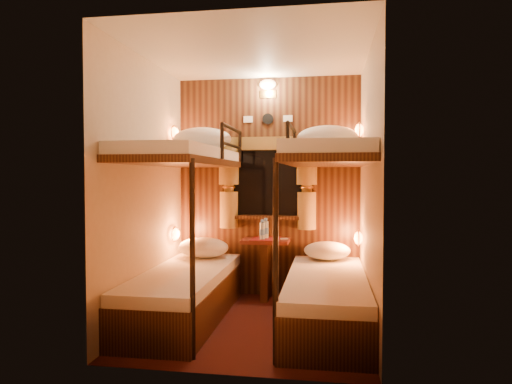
% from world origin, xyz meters
% --- Properties ---
extents(floor, '(2.10, 2.10, 0.00)m').
position_xyz_m(floor, '(0.00, 0.00, 0.00)').
color(floor, '#37160F').
rests_on(floor, ground).
extents(ceiling, '(2.10, 2.10, 0.00)m').
position_xyz_m(ceiling, '(0.00, 0.00, 2.40)').
color(ceiling, silver).
rests_on(ceiling, wall_back).
extents(wall_back, '(2.40, 0.00, 2.40)m').
position_xyz_m(wall_back, '(0.00, 1.05, 1.20)').
color(wall_back, '#C6B293').
rests_on(wall_back, floor).
extents(wall_front, '(2.40, 0.00, 2.40)m').
position_xyz_m(wall_front, '(0.00, -1.05, 1.20)').
color(wall_front, '#C6B293').
rests_on(wall_front, floor).
extents(wall_left, '(0.00, 2.40, 2.40)m').
position_xyz_m(wall_left, '(-1.00, 0.00, 1.20)').
color(wall_left, '#C6B293').
rests_on(wall_left, floor).
extents(wall_right, '(0.00, 2.40, 2.40)m').
position_xyz_m(wall_right, '(1.00, 0.00, 1.20)').
color(wall_right, '#C6B293').
rests_on(wall_right, floor).
extents(back_panel, '(2.00, 0.03, 2.40)m').
position_xyz_m(back_panel, '(0.00, 1.04, 1.20)').
color(back_panel, black).
rests_on(back_panel, floor).
extents(bunk_left, '(0.72, 1.90, 1.82)m').
position_xyz_m(bunk_left, '(-0.65, 0.07, 0.56)').
color(bunk_left, black).
rests_on(bunk_left, floor).
extents(bunk_right, '(0.72, 1.90, 1.82)m').
position_xyz_m(bunk_right, '(0.65, 0.07, 0.56)').
color(bunk_right, black).
rests_on(bunk_right, floor).
extents(window, '(1.00, 0.12, 0.79)m').
position_xyz_m(window, '(0.00, 1.00, 1.18)').
color(window, black).
rests_on(window, back_panel).
extents(curtains, '(1.10, 0.22, 1.00)m').
position_xyz_m(curtains, '(0.00, 0.97, 1.26)').
color(curtains, olive).
rests_on(curtains, back_panel).
extents(back_fixtures, '(0.54, 0.09, 0.48)m').
position_xyz_m(back_fixtures, '(0.00, 1.00, 2.25)').
color(back_fixtures, black).
rests_on(back_fixtures, back_panel).
extents(reading_lamps, '(2.00, 0.20, 1.25)m').
position_xyz_m(reading_lamps, '(-0.00, 0.70, 1.24)').
color(reading_lamps, orange).
rests_on(reading_lamps, wall_left).
extents(table, '(0.50, 0.34, 0.66)m').
position_xyz_m(table, '(0.00, 0.85, 0.41)').
color(table, '#542413').
rests_on(table, floor).
extents(bottle_left, '(0.06, 0.06, 0.21)m').
position_xyz_m(bottle_left, '(-0.03, 0.79, 0.74)').
color(bottle_left, '#99BFE5').
rests_on(bottle_left, table).
extents(bottle_right, '(0.06, 0.06, 0.22)m').
position_xyz_m(bottle_right, '(-0.00, 0.89, 0.74)').
color(bottle_right, '#99BFE5').
rests_on(bottle_right, table).
extents(sachet_a, '(0.10, 0.09, 0.01)m').
position_xyz_m(sachet_a, '(0.19, 0.89, 0.65)').
color(sachet_a, silver).
rests_on(sachet_a, table).
extents(sachet_b, '(0.09, 0.07, 0.01)m').
position_xyz_m(sachet_b, '(0.19, 0.86, 0.65)').
color(sachet_b, silver).
rests_on(sachet_b, table).
extents(pillow_lower_left, '(0.54, 0.39, 0.21)m').
position_xyz_m(pillow_lower_left, '(-0.65, 0.71, 0.56)').
color(pillow_lower_left, silver).
rests_on(pillow_lower_left, bunk_left).
extents(pillow_lower_right, '(0.48, 0.34, 0.19)m').
position_xyz_m(pillow_lower_right, '(0.65, 0.79, 0.55)').
color(pillow_lower_right, silver).
rests_on(pillow_lower_right, bunk_right).
extents(pillow_upper_left, '(0.62, 0.44, 0.24)m').
position_xyz_m(pillow_upper_left, '(-0.65, 0.68, 1.71)').
color(pillow_upper_left, silver).
rests_on(pillow_upper_left, bunk_left).
extents(pillow_upper_right, '(0.62, 0.44, 0.24)m').
position_xyz_m(pillow_upper_right, '(0.65, 0.67, 1.71)').
color(pillow_upper_right, silver).
rests_on(pillow_upper_right, bunk_right).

